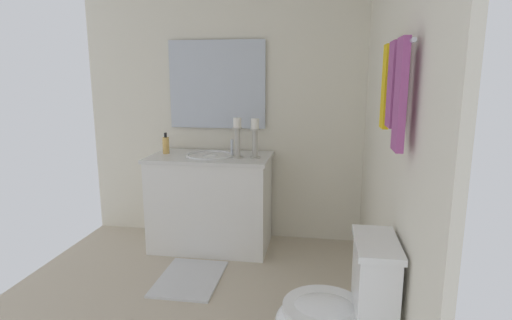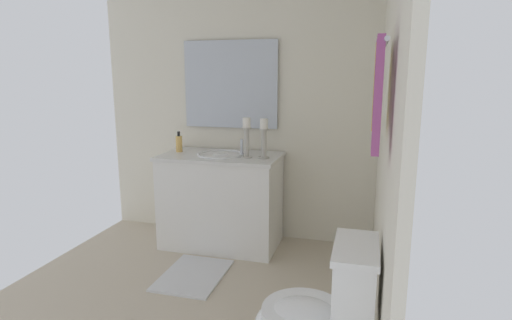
% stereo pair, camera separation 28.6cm
% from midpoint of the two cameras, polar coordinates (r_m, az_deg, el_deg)
% --- Properties ---
extents(floor, '(2.44, 2.51, 0.02)m').
position_cam_midpoint_polar(floor, '(2.96, -7.08, -18.30)').
color(floor, beige).
rests_on(floor, ground).
extents(wall_back, '(2.44, 0.04, 2.45)m').
position_cam_midpoint_polar(wall_back, '(2.39, 21.26, 5.12)').
color(wall_back, silver).
rests_on(wall_back, ground).
extents(wall_left, '(0.04, 2.51, 2.45)m').
position_cam_midpoint_polar(wall_left, '(3.73, -0.40, 7.94)').
color(wall_left, silver).
rests_on(wall_left, ground).
extents(vanity_cabinet, '(0.58, 1.02, 0.80)m').
position_cam_midpoint_polar(vanity_cabinet, '(3.59, -2.55, -5.60)').
color(vanity_cabinet, white).
rests_on(vanity_cabinet, ground).
extents(sink_basin, '(0.40, 0.40, 0.24)m').
position_cam_midpoint_polar(sink_basin, '(3.50, -2.58, 0.09)').
color(sink_basin, white).
rests_on(sink_basin, vanity_cabinet).
extents(mirror, '(0.02, 0.86, 0.76)m').
position_cam_midpoint_polar(mirror, '(3.70, -1.34, 10.39)').
color(mirror, silver).
extents(candle_holder_tall, '(0.09, 0.09, 0.32)m').
position_cam_midpoint_polar(candle_holder_tall, '(3.32, 3.56, 3.13)').
color(candle_holder_tall, '#B7B2A5').
rests_on(candle_holder_tall, vanity_cabinet).
extents(candle_holder_short, '(0.09, 0.09, 0.33)m').
position_cam_midpoint_polar(candle_holder_short, '(3.34, 1.14, 3.24)').
color(candle_holder_short, '#B7B2A5').
rests_on(candle_holder_short, vanity_cabinet).
extents(soap_bottle, '(0.06, 0.06, 0.18)m').
position_cam_midpoint_polar(soap_bottle, '(3.65, -8.42, 2.27)').
color(soap_bottle, '#E5B259').
rests_on(soap_bottle, vanity_cabinet).
extents(towel_bar, '(0.59, 0.02, 0.02)m').
position_cam_midpoint_polar(towel_bar, '(1.93, 21.62, 14.68)').
color(towel_bar, silver).
extents(towel_near_vanity, '(0.12, 0.03, 0.41)m').
position_cam_midpoint_polar(towel_near_vanity, '(2.12, 20.19, 9.42)').
color(towel_near_vanity, yellow).
rests_on(towel_near_vanity, towel_bar).
extents(towel_center, '(0.14, 0.03, 0.38)m').
position_cam_midpoint_polar(towel_center, '(1.92, 20.70, 9.67)').
color(towel_center, '#A54C8C').
rests_on(towel_center, towel_bar).
extents(towel_near_corner, '(0.14, 0.03, 0.45)m').
position_cam_midpoint_polar(towel_near_corner, '(1.73, 21.19, 8.26)').
color(towel_near_corner, '#A54C8C').
rests_on(towel_near_corner, towel_bar).
extents(bath_mat, '(0.60, 0.44, 0.02)m').
position_cam_midpoint_polar(bath_mat, '(3.19, -6.04, -15.61)').
color(bath_mat, silver).
rests_on(bath_mat, ground).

